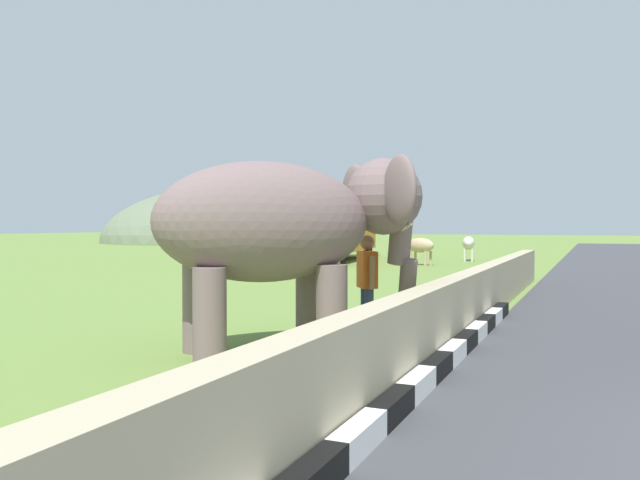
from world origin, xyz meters
TOP-DOWN VIEW (x-y plane):
  - striped_curb at (-0.35, 3.84)m, footprint 16.20×0.20m
  - barrier_parapet at (2.00, 4.14)m, footprint 28.00×0.36m
  - elephant at (2.56, 6.14)m, footprint 3.82×3.85m
  - person_handler at (3.97, 5.45)m, footprint 0.58×0.45m
  - bus_orange at (23.62, 14.18)m, footprint 10.21×3.96m
  - cow_near at (13.39, 10.13)m, footprint 1.91×0.71m
  - cow_mid at (22.15, 9.39)m, footprint 1.23×1.87m
  - cow_far at (26.31, 7.99)m, footprint 1.93×0.85m
  - hill_east at (55.00, 37.91)m, footprint 33.82×27.06m

SIDE VIEW (x-z plane):
  - hill_east at x=55.00m, z-range -6.20..6.20m
  - striped_curb at x=-0.35m, z-range 0.00..0.24m
  - barrier_parapet at x=2.00m, z-range 0.00..1.00m
  - cow_near at x=13.39m, z-range 0.26..1.48m
  - cow_mid at x=22.15m, z-range 0.26..1.48m
  - cow_far at x=26.31m, z-range 0.26..1.48m
  - person_handler at x=3.97m, z-range 0.10..1.75m
  - elephant at x=2.56m, z-range 0.41..3.24m
  - bus_orange at x=23.62m, z-range 0.33..3.83m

